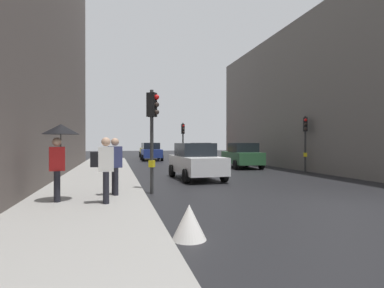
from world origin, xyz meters
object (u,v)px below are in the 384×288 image
Objects in this scene: traffic_light_far_median at (183,135)px; pedestrian_with_grey_backpack at (114,163)px; pedestrian_with_umbrella at (60,141)px; traffic_light_mid_street at (305,133)px; car_green_estate at (242,155)px; pedestrian_with_black_backpack at (104,166)px; car_white_compact at (196,161)px; warning_sign_triangle at (189,222)px; car_red_sedan at (200,151)px; traffic_light_near_right at (152,122)px; car_blue_van at (151,152)px; car_yellow_taxi at (148,150)px.

traffic_light_far_median reaches higher than pedestrian_with_grey_backpack.
traffic_light_mid_street is at bearing 29.78° from pedestrian_with_umbrella.
pedestrian_with_black_backpack is at bearing -127.68° from car_green_estate.
pedestrian_with_umbrella is 1.21× the size of pedestrian_with_grey_backpack.
pedestrian_with_grey_backpack is (1.44, 0.70, -0.68)m from pedestrian_with_umbrella.
car_green_estate is at bearing 49.24° from car_white_compact.
pedestrian_with_umbrella is at bearing 127.68° from warning_sign_triangle.
car_green_estate is (3.04, -5.60, -1.52)m from traffic_light_far_median.
car_red_sedan is 23.26m from pedestrian_with_grey_backpack.
pedestrian_with_grey_backpack reaches higher than car_white_compact.
traffic_light_mid_street is 14.81m from warning_sign_triangle.
car_green_estate is at bearing 49.81° from pedestrian_with_grey_backpack.
traffic_light_mid_street is at bearing 13.95° from car_white_compact.
pedestrian_with_grey_backpack is at bearing -129.49° from car_white_compact.
pedestrian_with_black_backpack is at bearing -124.54° from car_white_compact.
pedestrian_with_grey_backpack is at bearing 107.52° from warning_sign_triangle.
traffic_light_far_median is at bearing 118.48° from car_green_estate.
traffic_light_far_median is 18.12m from pedestrian_with_umbrella.
traffic_light_far_median is 15.67m from traffic_light_near_right.
traffic_light_near_right is 0.85× the size of car_red_sedan.
pedestrian_with_grey_backpack is at bearing 26.02° from pedestrian_with_umbrella.
traffic_light_far_median is 0.81× the size of car_white_compact.
car_white_compact is at bearing -106.18° from car_red_sedan.
car_white_compact is (-7.32, -1.82, -1.47)m from traffic_light_mid_street.
traffic_light_mid_street is 4.77m from car_green_estate.
warning_sign_triangle is at bearing -94.88° from car_blue_van.
car_blue_van and car_yellow_taxi have the same top height.
car_red_sedan is (4.88, 16.82, 0.00)m from car_white_compact.
traffic_light_far_median is 0.82× the size of car_yellow_taxi.
car_blue_van is at bearing 77.10° from pedestrian_with_umbrella.
car_blue_van is 25.54m from warning_sign_triangle.
traffic_light_near_right is at bearing 30.06° from pedestrian_with_umbrella.
warning_sign_triangle is (-9.83, -10.89, -2.02)m from traffic_light_mid_street.
car_white_compact is 2.42× the size of pedestrian_with_black_backpack.
traffic_light_far_median is at bearing 71.00° from pedestrian_with_black_backpack.
car_red_sedan is 26.94m from warning_sign_triangle.
car_green_estate is 17.34m from car_yellow_taxi.
traffic_light_near_right reaches higher than car_green_estate.
traffic_light_near_right is (-9.90, -5.65, 0.15)m from traffic_light_mid_street.
car_red_sedan is at bearing 74.07° from warning_sign_triangle.
car_white_compact is at bearing -166.05° from traffic_light_mid_street.
pedestrian_with_grey_backpack reaches higher than car_red_sedan.
pedestrian_with_grey_backpack is (-3.55, -21.09, 0.29)m from car_blue_van.
car_yellow_taxi reaches higher than warning_sign_triangle.
warning_sign_triangle is at bearing -89.28° from traffic_light_near_right.
pedestrian_with_black_backpack is (-1.55, -2.16, -1.34)m from traffic_light_near_right.
car_blue_van is 22.38m from pedestrian_with_umbrella.
car_blue_van is at bearing 80.40° from pedestrian_with_black_backpack.
pedestrian_with_grey_backpack is (-8.77, -21.54, 0.29)m from car_red_sedan.
traffic_light_far_median is 5.35× the size of warning_sign_triangle.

